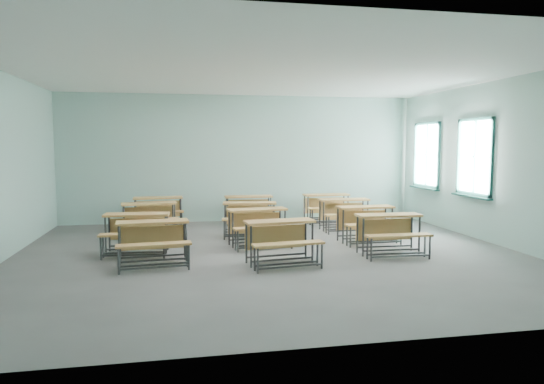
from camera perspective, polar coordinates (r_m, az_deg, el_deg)
The scene contains 13 objects.
room at distance 8.53m, azimuth 0.34°, elevation 3.24°, with size 9.04×8.04×3.24m.
desk_unit_r0c0 at distance 8.07m, azimuth -13.81°, elevation -5.06°, with size 1.20×0.86×0.71m.
desk_unit_r0c1 at distance 7.89m, azimuth 1.12°, elevation -5.14°, with size 1.22×0.89×0.71m.
desk_unit_r0c2 at distance 8.84m, azimuth 13.78°, elevation -4.13°, with size 1.16×0.79×0.71m.
desk_unit_r1c0 at distance 9.01m, azimuth -15.68°, elevation -4.00°, with size 1.19×0.84×0.71m.
desk_unit_r1c1 at distance 9.35m, azimuth -1.58°, elevation -3.46°, with size 1.23×0.90×0.71m.
desk_unit_r1c2 at distance 9.90m, azimuth 11.12°, elevation -3.06°, with size 1.16×0.80×0.71m.
desk_unit_r2c0 at distance 10.64m, azimuth -14.22°, elevation -2.53°, with size 1.23×0.91×0.71m.
desk_unit_r2c1 at distance 10.40m, azimuth -2.64°, elevation -2.55°, with size 1.24×0.92×0.71m.
desk_unit_r2c2 at distance 11.15m, azimuth 8.61°, elevation -2.06°, with size 1.15×0.77×0.71m.
desk_unit_r3c0 at distance 11.73m, azimuth -13.24°, elevation -1.76°, with size 1.17×0.81×0.71m.
desk_unit_r3c1 at distance 11.72m, azimuth -2.70°, elevation -1.63°, with size 1.14×0.77×0.71m.
desk_unit_r3c2 at distance 12.20m, azimuth 6.55°, elevation -1.38°, with size 1.15×0.78×0.71m.
Camera 1 is at (-1.56, -8.33, 1.94)m, focal length 32.00 mm.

